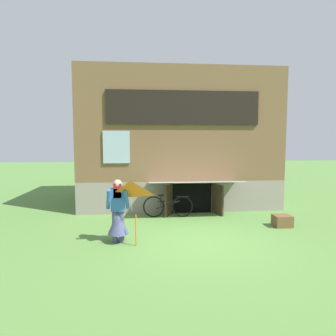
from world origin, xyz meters
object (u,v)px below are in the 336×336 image
Objects in this scene: wooden_crate at (282,221)px; bicycle_black at (168,206)px; person at (118,216)px; kite at (131,197)px.

bicycle_black is at bearing 157.13° from wooden_crate.
kite is at bearing -46.93° from person.
person reaches higher than wooden_crate.
wooden_crate is (3.30, -1.39, -0.20)m from bicycle_black.
bicycle_black is at bearing 68.42° from person.
kite is 4.79m from wooden_crate.
kite is 2.99× the size of wooden_crate.
bicycle_black is at bearing 68.50° from kite.
wooden_crate is at bearing 18.48° from kite.
kite is (0.34, -0.53, 0.58)m from person.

